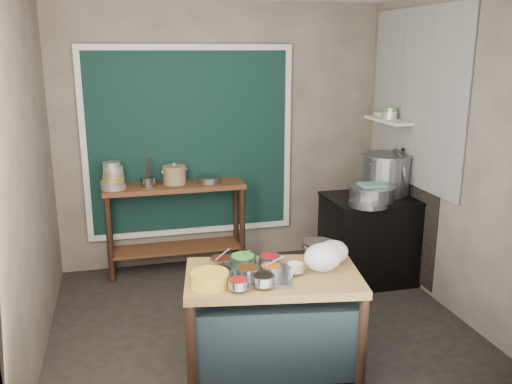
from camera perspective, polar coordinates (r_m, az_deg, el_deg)
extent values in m
cube|color=#29241F|center=(4.93, 0.03, -13.26)|extent=(3.50, 3.00, 0.02)
cube|color=gray|center=(5.90, -3.65, 5.90)|extent=(3.50, 0.02, 2.80)
cube|color=gray|center=(4.36, -22.96, 1.57)|extent=(0.02, 3.00, 2.80)
cube|color=gray|center=(5.17, 19.35, 3.81)|extent=(0.02, 3.00, 2.80)
cube|color=black|center=(5.81, -6.97, 5.19)|extent=(2.10, 0.02, 1.90)
cube|color=#B2B2AA|center=(5.55, 16.39, 9.46)|extent=(0.02, 1.70, 1.70)
cube|color=black|center=(5.85, 15.13, -1.70)|extent=(0.01, 1.30, 1.30)
cube|color=beige|center=(5.79, 13.80, 7.34)|extent=(0.22, 0.70, 0.03)
cube|color=brown|center=(4.10, 1.75, -13.40)|extent=(1.35, 0.92, 0.75)
cube|color=brown|center=(5.82, -8.40, -3.75)|extent=(1.45, 0.40, 0.95)
cube|color=black|center=(5.67, 11.98, -4.94)|extent=(0.90, 0.68, 0.85)
cube|color=black|center=(5.54, 12.23, -0.65)|extent=(0.92, 0.69, 0.03)
cube|color=gray|center=(3.89, -0.08, -8.63)|extent=(0.65, 0.56, 0.02)
cylinder|color=gray|center=(3.81, -0.87, -8.39)|extent=(0.17, 0.17, 0.07)
cylinder|color=silver|center=(3.91, 4.14, -7.91)|extent=(0.13, 0.13, 0.06)
cylinder|color=gray|center=(3.70, 0.77, -9.21)|extent=(0.16, 0.16, 0.07)
cylinder|color=gray|center=(3.85, 1.60, -8.19)|extent=(0.16, 0.16, 0.07)
cylinder|color=gray|center=(3.98, -3.66, -7.41)|extent=(0.17, 0.17, 0.07)
cylinder|color=gray|center=(3.99, -1.38, -7.24)|extent=(0.20, 0.20, 0.08)
cylinder|color=gray|center=(4.03, 1.41, -7.12)|extent=(0.16, 0.16, 0.07)
cylinder|color=gray|center=(3.79, -3.77, -8.57)|extent=(0.18, 0.18, 0.07)
cylinder|color=gray|center=(3.65, -1.90, -9.62)|extent=(0.14, 0.14, 0.06)
cylinder|color=gold|center=(3.73, -4.91, -9.12)|extent=(0.29, 0.29, 0.10)
ellipsoid|color=white|center=(3.97, 7.04, -6.83)|extent=(0.31, 0.28, 0.21)
ellipsoid|color=white|center=(4.12, 8.06, -6.27)|extent=(0.27, 0.24, 0.18)
cylinder|color=tan|center=(5.62, -14.76, 0.54)|extent=(0.25, 0.25, 0.05)
cylinder|color=gray|center=(5.61, -14.79, 1.00)|extent=(0.24, 0.24, 0.05)
cylinder|color=gold|center=(5.60, -14.82, 1.46)|extent=(0.21, 0.21, 0.05)
cylinder|color=gray|center=(5.59, -14.85, 1.91)|extent=(0.20, 0.20, 0.05)
cylinder|color=tan|center=(5.58, -14.88, 2.37)|extent=(0.19, 0.19, 0.05)
cylinder|color=gray|center=(5.57, -14.91, 2.84)|extent=(0.17, 0.17, 0.05)
cylinder|color=gray|center=(5.64, -11.26, 1.05)|extent=(0.17, 0.17, 0.09)
cylinder|color=gray|center=(5.72, -4.95, 1.30)|extent=(0.30, 0.30, 0.06)
cylinder|color=gray|center=(5.68, 14.88, 2.13)|extent=(0.25, 0.49, 0.47)
cube|color=slate|center=(5.36, 12.16, 0.75)|extent=(0.26, 0.21, 0.02)
cylinder|color=gray|center=(5.21, 11.74, -1.17)|extent=(0.44, 0.44, 0.05)
cylinder|color=silver|center=(5.76, 13.98, 7.64)|extent=(0.15, 0.15, 0.04)
cylinder|color=silver|center=(5.75, 14.00, 8.03)|extent=(0.14, 0.14, 0.04)
cylinder|color=gray|center=(5.75, 14.03, 8.42)|extent=(0.13, 0.13, 0.04)
cylinder|color=gray|center=(5.96, 12.94, 7.99)|extent=(0.17, 0.17, 0.05)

